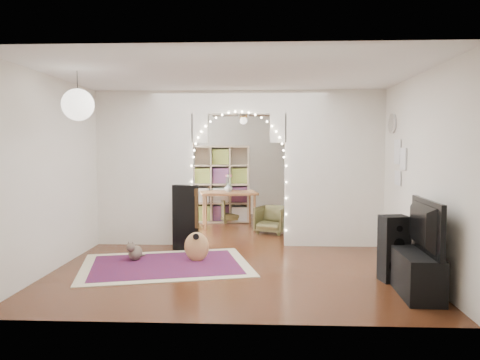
{
  "coord_description": "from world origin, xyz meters",
  "views": [
    {
      "loc": [
        0.4,
        -8.18,
        1.72
      ],
      "look_at": [
        0.0,
        0.3,
        1.12
      ],
      "focal_mm": 35.0,
      "sensor_mm": 36.0,
      "label": 1
    }
  ],
  "objects_px": {
    "acoustic_guitar": "(197,235)",
    "dining_chair_right": "(272,220)",
    "bookcase": "(212,184)",
    "dining_table": "(228,195)",
    "floor_speaker": "(394,249)",
    "media_console": "(416,274)",
    "dining_chair_left": "(232,210)"
  },
  "relations": [
    {
      "from": "acoustic_guitar",
      "to": "dining_chair_right",
      "type": "bearing_deg",
      "value": 82.79
    },
    {
      "from": "acoustic_guitar",
      "to": "media_console",
      "type": "height_order",
      "value": "acoustic_guitar"
    },
    {
      "from": "floor_speaker",
      "to": "dining_chair_right",
      "type": "relative_size",
      "value": 1.41
    },
    {
      "from": "media_console",
      "to": "dining_table",
      "type": "distance_m",
      "value": 5.3
    },
    {
      "from": "dining_table",
      "to": "dining_chair_left",
      "type": "distance_m",
      "value": 0.73
    },
    {
      "from": "dining_chair_left",
      "to": "dining_chair_right",
      "type": "bearing_deg",
      "value": -81.01
    },
    {
      "from": "acoustic_guitar",
      "to": "dining_chair_right",
      "type": "height_order",
      "value": "acoustic_guitar"
    },
    {
      "from": "dining_table",
      "to": "dining_chair_left",
      "type": "height_order",
      "value": "dining_table"
    },
    {
      "from": "media_console",
      "to": "dining_table",
      "type": "bearing_deg",
      "value": 120.67
    },
    {
      "from": "acoustic_guitar",
      "to": "bookcase",
      "type": "distance_m",
      "value": 3.79
    },
    {
      "from": "acoustic_guitar",
      "to": "floor_speaker",
      "type": "distance_m",
      "value": 2.82
    },
    {
      "from": "acoustic_guitar",
      "to": "dining_table",
      "type": "height_order",
      "value": "acoustic_guitar"
    },
    {
      "from": "bookcase",
      "to": "dining_table",
      "type": "xyz_separation_m",
      "value": [
        0.42,
        -0.57,
        -0.2
      ]
    },
    {
      "from": "acoustic_guitar",
      "to": "dining_chair_right",
      "type": "relative_size",
      "value": 1.55
    },
    {
      "from": "dining_chair_left",
      "to": "dining_chair_right",
      "type": "height_order",
      "value": "dining_chair_left"
    },
    {
      "from": "media_console",
      "to": "bookcase",
      "type": "relative_size",
      "value": 0.57
    },
    {
      "from": "bookcase",
      "to": "dining_chair_left",
      "type": "bearing_deg",
      "value": -1.53
    },
    {
      "from": "acoustic_guitar",
      "to": "bookcase",
      "type": "bearing_deg",
      "value": 111.68
    },
    {
      "from": "acoustic_guitar",
      "to": "dining_table",
      "type": "distance_m",
      "value": 3.21
    },
    {
      "from": "floor_speaker",
      "to": "dining_table",
      "type": "relative_size",
      "value": 0.64
    },
    {
      "from": "dining_table",
      "to": "dining_chair_right",
      "type": "relative_size",
      "value": 2.22
    },
    {
      "from": "dining_chair_right",
      "to": "dining_chair_left",
      "type": "bearing_deg",
      "value": 145.89
    },
    {
      "from": "acoustic_guitar",
      "to": "floor_speaker",
      "type": "height_order",
      "value": "acoustic_guitar"
    },
    {
      "from": "bookcase",
      "to": "dining_chair_left",
      "type": "relative_size",
      "value": 2.88
    },
    {
      "from": "floor_speaker",
      "to": "media_console",
      "type": "relative_size",
      "value": 0.85
    },
    {
      "from": "dining_table",
      "to": "dining_chair_right",
      "type": "distance_m",
      "value": 1.29
    },
    {
      "from": "acoustic_guitar",
      "to": "bookcase",
      "type": "height_order",
      "value": "bookcase"
    },
    {
      "from": "floor_speaker",
      "to": "media_console",
      "type": "xyz_separation_m",
      "value": [
        0.11,
        -0.55,
        -0.17
      ]
    },
    {
      "from": "dining_table",
      "to": "floor_speaker",
      "type": "bearing_deg",
      "value": -70.47
    },
    {
      "from": "bookcase",
      "to": "dining_chair_right",
      "type": "xyz_separation_m",
      "value": [
        1.36,
        -1.35,
        -0.61
      ]
    },
    {
      "from": "media_console",
      "to": "dining_chair_left",
      "type": "height_order",
      "value": "dining_chair_left"
    },
    {
      "from": "bookcase",
      "to": "acoustic_guitar",
      "type": "bearing_deg",
      "value": -93.99
    }
  ]
}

